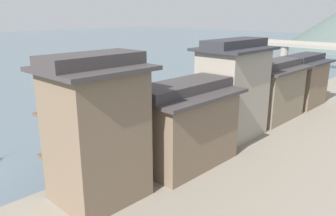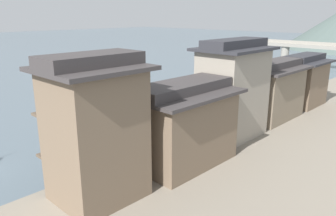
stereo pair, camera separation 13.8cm
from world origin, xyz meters
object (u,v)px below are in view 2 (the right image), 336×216
(boat_midriver_drifting, at_px, (104,160))
(house_waterfront_nearest, at_px, (95,130))
(boat_moored_far, at_px, (266,99))
(stone_bridge, at_px, (319,52))
(house_waterfront_tall, at_px, (233,90))
(boat_moored_nearest, at_px, (310,85))
(house_waterfront_second, at_px, (182,124))
(house_waterfront_narrow, at_px, (272,90))
(boat_moored_third, at_px, (215,122))
(house_waterfront_far, at_px, (303,80))
(boat_midriver_upstream, at_px, (291,91))
(boat_upstream_distant, at_px, (258,79))
(boat_moored_second, at_px, (249,107))

(boat_midriver_drifting, height_order, house_waterfront_nearest, house_waterfront_nearest)
(boat_moored_far, relative_size, stone_bridge, 0.15)
(boat_moored_far, xyz_separation_m, house_waterfront_tall, (5.40, -17.06, 4.91))
(boat_moored_nearest, height_order, house_waterfront_second, house_waterfront_second)
(boat_midriver_drifting, xyz_separation_m, house_waterfront_narrow, (5.08, 18.06, 3.60))
(boat_moored_third, bearing_deg, boat_moored_far, 94.66)
(house_waterfront_far, bearing_deg, stone_bridge, 107.38)
(boat_midriver_upstream, xyz_separation_m, house_waterfront_far, (4.96, -8.44, 3.56))
(boat_midriver_drifting, bearing_deg, stone_bridge, 95.33)
(boat_midriver_upstream, xyz_separation_m, house_waterfront_second, (5.37, -30.99, 3.54))
(house_waterfront_far, bearing_deg, house_waterfront_second, -88.96)
(boat_midriver_upstream, bearing_deg, house_waterfront_nearest, -82.46)
(boat_moored_far, height_order, house_waterfront_narrow, house_waterfront_narrow)
(house_waterfront_second, bearing_deg, stone_bridge, 101.08)
(boat_moored_third, relative_size, boat_upstream_distant, 1.08)
(house_waterfront_nearest, xyz_separation_m, house_waterfront_narrow, (-0.14, 22.12, -1.32))
(boat_moored_far, relative_size, house_waterfront_narrow, 0.48)
(boat_midriver_upstream, xyz_separation_m, stone_bridge, (-5.75, 25.79, 3.50))
(boat_moored_second, distance_m, boat_midriver_upstream, 11.93)
(boat_moored_third, xyz_separation_m, house_waterfront_tall, (4.29, -3.50, 4.82))
(boat_moored_far, height_order, house_waterfront_nearest, house_waterfront_nearest)
(boat_moored_second, height_order, house_waterfront_second, house_waterfront_second)
(house_waterfront_second, relative_size, house_waterfront_tall, 0.95)
(boat_moored_second, distance_m, boat_moored_far, 5.28)
(boat_midriver_upstream, bearing_deg, stone_bridge, 102.58)
(boat_moored_second, distance_m, house_waterfront_narrow, 7.52)
(house_waterfront_narrow, bearing_deg, house_waterfront_far, 89.76)
(boat_moored_third, bearing_deg, boat_midriver_drifting, -93.16)
(boat_moored_third, height_order, boat_midriver_drifting, boat_moored_third)
(house_waterfront_tall, xyz_separation_m, house_waterfront_far, (0.05, 15.27, -1.30))
(boat_midriver_drifting, xyz_separation_m, house_waterfront_far, (5.11, 25.76, 3.61))
(boat_moored_third, bearing_deg, house_waterfront_narrow, 43.42)
(house_waterfront_narrow, bearing_deg, boat_midriver_upstream, 106.98)
(house_waterfront_nearest, distance_m, house_waterfront_second, 7.39)
(boat_upstream_distant, bearing_deg, boat_midriver_upstream, -31.80)
(boat_midriver_upstream, bearing_deg, boat_moored_far, -94.18)
(house_waterfront_second, relative_size, house_waterfront_far, 1.24)
(boat_moored_second, height_order, stone_bridge, stone_bridge)
(boat_midriver_upstream, bearing_deg, house_waterfront_narrow, -73.02)
(boat_moored_second, height_order, boat_moored_third, boat_moored_third)
(boat_moored_nearest, height_order, boat_upstream_distant, boat_upstream_distant)
(boat_midriver_drifting, height_order, house_waterfront_far, house_waterfront_far)
(house_waterfront_nearest, bearing_deg, boat_moored_second, 101.22)
(boat_moored_second, bearing_deg, house_waterfront_far, 34.23)
(house_waterfront_second, height_order, house_waterfront_tall, house_waterfront_tall)
(boat_moored_nearest, bearing_deg, house_waterfront_nearest, -83.80)
(boat_moored_third, bearing_deg, boat_moored_second, 95.35)
(boat_moored_nearest, xyz_separation_m, house_waterfront_nearest, (4.90, -45.12, 4.92))
(boat_midriver_drifting, xyz_separation_m, house_waterfront_second, (5.52, 3.21, 3.60))
(house_waterfront_nearest, relative_size, house_waterfront_narrow, 1.07)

